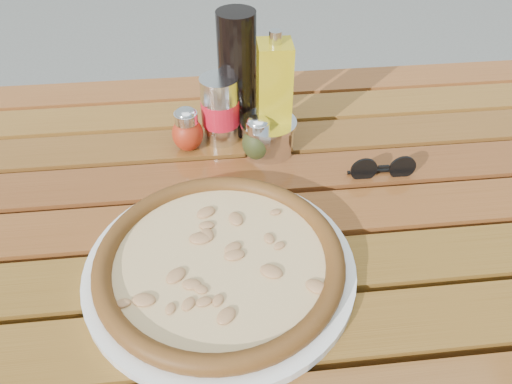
{
  "coord_description": "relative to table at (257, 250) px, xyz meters",
  "views": [
    {
      "loc": [
        -0.06,
        -0.54,
        1.27
      ],
      "look_at": [
        0.0,
        0.02,
        0.78
      ],
      "focal_mm": 35.0,
      "sensor_mm": 36.0,
      "label": 1
    }
  ],
  "objects": [
    {
      "name": "table",
      "position": [
        0.0,
        0.0,
        0.0
      ],
      "size": [
        1.4,
        0.9,
        0.75
      ],
      "color": "#371F0C",
      "rests_on": "ground"
    },
    {
      "name": "plate",
      "position": [
        -0.06,
        -0.1,
        0.08
      ],
      "size": [
        0.36,
        0.36,
        0.01
      ],
      "primitive_type": "cylinder",
      "rotation": [
        0.0,
        0.0,
        0.0
      ],
      "color": "white",
      "rests_on": "table"
    },
    {
      "name": "pizza",
      "position": [
        -0.06,
        -0.1,
        0.1
      ],
      "size": [
        0.39,
        0.39,
        0.03
      ],
      "rotation": [
        0.0,
        0.0,
        -0.19
      ],
      "color": "#FFEDB6",
      "rests_on": "plate"
    },
    {
      "name": "pepper_shaker",
      "position": [
        -0.1,
        0.19,
        0.11
      ],
      "size": [
        0.06,
        0.06,
        0.08
      ],
      "rotation": [
        0.0,
        0.0,
        0.06
      ],
      "color": "#B22E14",
      "rests_on": "table"
    },
    {
      "name": "oregano_shaker",
      "position": [
        0.02,
        0.15,
        0.11
      ],
      "size": [
        0.07,
        0.07,
        0.08
      ],
      "rotation": [
        0.0,
        0.0,
        0.24
      ],
      "color": "#373D18",
      "rests_on": "table"
    },
    {
      "name": "dark_bottle",
      "position": [
        -0.01,
        0.24,
        0.19
      ],
      "size": [
        0.09,
        0.09,
        0.22
      ],
      "primitive_type": "cylinder",
      "rotation": [
        0.0,
        0.0,
        0.37
      ],
      "color": "black",
      "rests_on": "table"
    },
    {
      "name": "soda_can",
      "position": [
        -0.04,
        0.21,
        0.13
      ],
      "size": [
        0.08,
        0.08,
        0.12
      ],
      "rotation": [
        0.0,
        0.0,
        0.26
      ],
      "color": "silver",
      "rests_on": "table"
    },
    {
      "name": "olive_oil_cruet",
      "position": [
        0.05,
        0.18,
        0.17
      ],
      "size": [
        0.06,
        0.06,
        0.21
      ],
      "rotation": [
        0.0,
        0.0,
        -0.03
      ],
      "color": "#AF9612",
      "rests_on": "table"
    },
    {
      "name": "parmesan_tin",
      "position": [
        0.04,
        0.17,
        0.11
      ],
      "size": [
        0.12,
        0.12,
        0.07
      ],
      "rotation": [
        0.0,
        0.0,
        0.34
      ],
      "color": "silver",
      "rests_on": "table"
    },
    {
      "name": "sunglasses",
      "position": [
        0.21,
        0.07,
        0.09
      ],
      "size": [
        0.11,
        0.02,
        0.04
      ],
      "rotation": [
        0.0,
        0.0,
        -0.02
      ],
      "color": "black",
      "rests_on": "table"
    }
  ]
}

